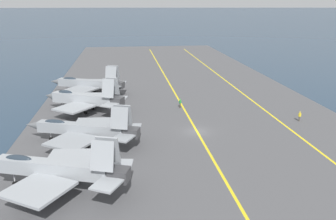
{
  "coord_description": "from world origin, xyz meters",
  "views": [
    {
      "loc": [
        -51.73,
        11.12,
        20.29
      ],
      "look_at": [
        3.95,
        4.12,
        2.9
      ],
      "focal_mm": 38.0,
      "sensor_mm": 36.0,
      "label": 1
    }
  ],
  "objects_px": {
    "parked_jet_nearest": "(56,169)",
    "parked_jet_second": "(84,129)",
    "parked_jet_third": "(84,99)",
    "parked_jet_fourth": "(88,83)",
    "crew_green_vest": "(180,103)",
    "crew_yellow_vest": "(300,116)"
  },
  "relations": [
    {
      "from": "parked_jet_nearest",
      "to": "parked_jet_second",
      "type": "relative_size",
      "value": 0.99
    },
    {
      "from": "parked_jet_third",
      "to": "parked_jet_fourth",
      "type": "relative_size",
      "value": 0.93
    },
    {
      "from": "crew_green_vest",
      "to": "parked_jet_second",
      "type": "bearing_deg",
      "value": 134.12
    },
    {
      "from": "parked_jet_nearest",
      "to": "crew_green_vest",
      "type": "height_order",
      "value": "parked_jet_nearest"
    },
    {
      "from": "parked_jet_third",
      "to": "crew_yellow_vest",
      "type": "distance_m",
      "value": 38.34
    },
    {
      "from": "crew_yellow_vest",
      "to": "parked_jet_second",
      "type": "bearing_deg",
      "value": 98.92
    },
    {
      "from": "parked_jet_nearest",
      "to": "parked_jet_third",
      "type": "distance_m",
      "value": 28.82
    },
    {
      "from": "parked_jet_second",
      "to": "crew_yellow_vest",
      "type": "distance_m",
      "value": 36.02
    },
    {
      "from": "parked_jet_second",
      "to": "parked_jet_fourth",
      "type": "height_order",
      "value": "parked_jet_fourth"
    },
    {
      "from": "parked_jet_second",
      "to": "crew_green_vest",
      "type": "xyz_separation_m",
      "value": [
        16.02,
        -16.52,
        -1.24
      ]
    },
    {
      "from": "parked_jet_third",
      "to": "parked_jet_second",
      "type": "bearing_deg",
      "value": -174.84
    },
    {
      "from": "parked_jet_nearest",
      "to": "parked_jet_fourth",
      "type": "relative_size",
      "value": 1.0
    },
    {
      "from": "parked_jet_second",
      "to": "crew_yellow_vest",
      "type": "xyz_separation_m",
      "value": [
        5.58,
        -35.56,
        -1.29
      ]
    },
    {
      "from": "parked_jet_third",
      "to": "crew_green_vest",
      "type": "bearing_deg",
      "value": -88.7
    },
    {
      "from": "crew_yellow_vest",
      "to": "parked_jet_nearest",
      "type": "bearing_deg",
      "value": 116.84
    },
    {
      "from": "parked_jet_nearest",
      "to": "crew_yellow_vest",
      "type": "relative_size",
      "value": 9.81
    },
    {
      "from": "parked_jet_third",
      "to": "parked_jet_fourth",
      "type": "bearing_deg",
      "value": 1.78
    },
    {
      "from": "parked_jet_third",
      "to": "crew_green_vest",
      "type": "height_order",
      "value": "parked_jet_third"
    },
    {
      "from": "parked_jet_nearest",
      "to": "parked_jet_fourth",
      "type": "distance_m",
      "value": 41.49
    },
    {
      "from": "parked_jet_nearest",
      "to": "crew_green_vest",
      "type": "xyz_separation_m",
      "value": [
        29.23,
        -18.1,
        -1.65
      ]
    },
    {
      "from": "parked_jet_second",
      "to": "parked_jet_third",
      "type": "bearing_deg",
      "value": 5.16
    },
    {
      "from": "parked_jet_fourth",
      "to": "crew_yellow_vest",
      "type": "xyz_separation_m",
      "value": [
        -22.7,
        -37.36,
        -1.6
      ]
    }
  ]
}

